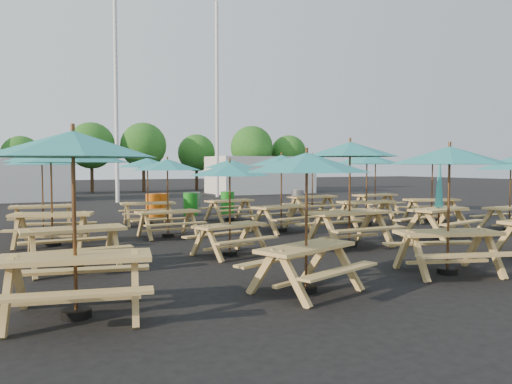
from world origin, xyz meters
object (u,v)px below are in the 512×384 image
picnic_unit_13 (439,201)px  waste_bin_1 (161,205)px  picnic_unit_7 (147,167)px  picnic_unit_18 (433,163)px  picnic_unit_0 (73,155)px  waste_bin_4 (228,202)px  waste_bin_5 (298,200)px  picnic_unit_4 (307,171)px  picnic_unit_9 (350,155)px  waste_bin_3 (190,204)px  waste_bin_0 (153,206)px  waste_bin_2 (194,204)px  picnic_unit_5 (230,174)px  picnic_unit_17 (511,169)px  picnic_unit_19 (375,163)px  picnic_unit_10 (281,165)px  picnic_unit_14 (367,163)px  picnic_unit_8 (449,163)px  picnic_unit_1 (72,161)px  picnic_unit_3 (42,164)px  picnic_unit_2 (51,161)px  picnic_unit_15 (312,163)px  picnic_unit_11 (230,167)px  picnic_unit_6 (167,169)px

picnic_unit_13 → waste_bin_1: size_ratio=2.68×
picnic_unit_7 → picnic_unit_18: bearing=-15.0°
picnic_unit_0 → picnic_unit_13: bearing=30.2°
waste_bin_1 → waste_bin_4: size_ratio=1.00×
waste_bin_5 → picnic_unit_4: bearing=-120.6°
picnic_unit_4 → picnic_unit_7: size_ratio=1.11×
picnic_unit_9 → waste_bin_3: bearing=94.8°
picnic_unit_7 → waste_bin_0: 2.85m
picnic_unit_13 → waste_bin_2: 9.78m
picnic_unit_0 → picnic_unit_7: bearing=82.7°
waste_bin_1 → waste_bin_3: same height
picnic_unit_5 → picnic_unit_13: 6.19m
picnic_unit_0 → picnic_unit_9: 7.28m
picnic_unit_17 → waste_bin_1: (-8.15, 8.74, -1.42)m
picnic_unit_19 → picnic_unit_4: bearing=-138.6°
picnic_unit_0 → picnic_unit_10: picnic_unit_0 is taller
waste_bin_2 → picnic_unit_13: bearing=-66.8°
waste_bin_0 → waste_bin_3: size_ratio=1.00×
picnic_unit_7 → picnic_unit_17: bearing=-28.8°
waste_bin_3 → waste_bin_4: same height
picnic_unit_14 → waste_bin_5: size_ratio=2.67×
picnic_unit_8 → picnic_unit_1: bearing=167.8°
picnic_unit_3 → waste_bin_3: picnic_unit_3 is taller
picnic_unit_7 → waste_bin_2: size_ratio=2.50×
picnic_unit_0 → picnic_unit_10: size_ratio=1.04×
picnic_unit_1 → picnic_unit_13: picnic_unit_13 is taller
picnic_unit_5 → waste_bin_0: picnic_unit_5 is taller
picnic_unit_1 → picnic_unit_9: 6.28m
picnic_unit_5 → waste_bin_3: picnic_unit_5 is taller
picnic_unit_5 → picnic_unit_3: bearing=104.6°
picnic_unit_2 → picnic_unit_9: size_ratio=1.05×
picnic_unit_5 → picnic_unit_17: 9.09m
picnic_unit_1 → picnic_unit_14: bearing=16.8°
picnic_unit_1 → picnic_unit_15: picnic_unit_15 is taller
picnic_unit_13 → picnic_unit_17: 3.08m
waste_bin_4 → picnic_unit_4: bearing=-107.8°
picnic_unit_9 → picnic_unit_11: 6.55m
waste_bin_5 → waste_bin_1: bearing=-178.4°
picnic_unit_10 → picnic_unit_18: size_ratio=0.96×
picnic_unit_9 → picnic_unit_17: size_ratio=1.18×
picnic_unit_0 → picnic_unit_4: bearing=8.4°
picnic_unit_6 → waste_bin_3: 6.09m
picnic_unit_6 → waste_bin_5: 9.48m
picnic_unit_0 → picnic_unit_7: (3.34, 9.57, -0.16)m
waste_bin_0 → picnic_unit_4: bearing=-93.8°
picnic_unit_19 → waste_bin_5: 3.81m
waste_bin_3 → picnic_unit_7: bearing=-133.9°
picnic_unit_0 → waste_bin_2: bearing=76.4°
picnic_unit_3 → picnic_unit_14: size_ratio=0.97×
picnic_unit_9 → waste_bin_3: size_ratio=2.85×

